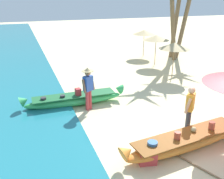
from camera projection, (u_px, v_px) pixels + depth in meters
name	position (u px, v px, depth m)	size (l,w,h in m)	color
ground_plane	(179.00, 135.00, 7.98)	(80.00, 80.00, 0.00)	beige
boat_orange_foreground	(188.00, 140.00, 7.24)	(4.54, 1.16, 0.73)	orange
boat_green_midground	(74.00, 99.00, 10.07)	(4.24, 0.74, 0.72)	#38B760
person_vendor_hatted	(88.00, 86.00, 9.43)	(0.58, 0.46, 1.70)	#B2383D
person_tourist_customer	(190.00, 107.00, 7.83)	(0.54, 0.51, 1.58)	#333842
parasol_row_0	(175.00, 46.00, 12.87)	(1.60, 1.60, 1.91)	#8E6B47
parasol_row_1	(156.00, 38.00, 15.39)	(1.60, 1.60, 1.91)	#8E6B47
parasol_row_2	(144.00, 32.00, 17.65)	(1.60, 1.60, 1.91)	#8E6B47
cooler_box	(147.00, 157.00, 6.58)	(0.47, 0.31, 0.40)	#C63838
paddle	(206.00, 171.00, 6.30)	(0.80, 1.73, 0.05)	#8E6B47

